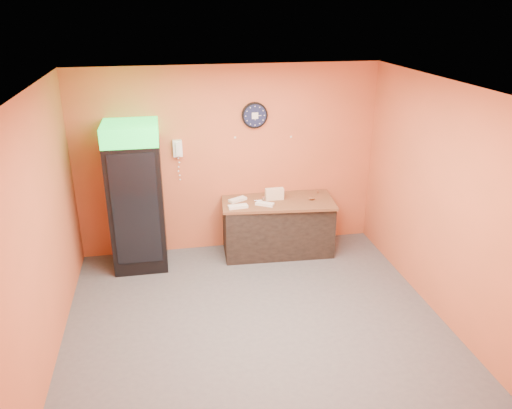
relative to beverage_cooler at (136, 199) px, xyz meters
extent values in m
plane|color=#47474C|center=(1.37, -1.60, -1.03)|extent=(4.50, 4.50, 0.00)
cube|color=#D3613B|center=(1.37, 0.40, 0.37)|extent=(4.50, 0.02, 2.80)
cube|color=#D3613B|center=(-0.88, -1.60, 0.37)|extent=(0.02, 4.00, 2.80)
cube|color=#D3613B|center=(3.62, -1.60, 0.37)|extent=(0.02, 4.00, 2.80)
cube|color=white|center=(1.37, -1.60, 1.77)|extent=(4.50, 4.00, 0.02)
cube|color=black|center=(0.00, 0.05, -0.11)|extent=(0.74, 0.74, 1.85)
cube|color=#1ADD3D|center=(0.00, 0.05, 0.95)|extent=(0.74, 0.74, 0.26)
cube|color=black|center=(0.00, -0.33, -0.03)|extent=(0.61, 0.03, 1.58)
cube|color=black|center=(2.05, 0.04, -0.63)|extent=(1.66, 0.81, 0.81)
cylinder|color=black|center=(1.76, 0.37, 1.04)|extent=(0.38, 0.05, 0.38)
cylinder|color=#0F1433|center=(1.76, 0.35, 1.04)|extent=(0.33, 0.01, 0.33)
cube|color=white|center=(1.76, 0.34, 1.04)|extent=(0.09, 0.00, 0.09)
cube|color=white|center=(0.62, 0.35, 0.61)|extent=(0.13, 0.08, 0.24)
cube|color=white|center=(0.62, 0.30, 0.61)|extent=(0.05, 0.04, 0.20)
cube|color=brown|center=(2.05, 0.04, -0.20)|extent=(1.74, 0.97, 0.04)
cube|color=beige|center=(2.00, 0.08, -0.15)|extent=(0.28, 0.10, 0.06)
cube|color=beige|center=(2.00, 0.08, -0.09)|extent=(0.28, 0.10, 0.06)
cube|color=beige|center=(2.00, 0.08, -0.03)|extent=(0.28, 0.10, 0.06)
cube|color=white|center=(1.42, -0.14, -0.16)|extent=(0.29, 0.14, 0.04)
cube|color=white|center=(1.81, -0.12, -0.16)|extent=(0.28, 0.22, 0.04)
cube|color=white|center=(1.45, 0.12, -0.16)|extent=(0.29, 0.23, 0.04)
cylinder|color=silver|center=(1.84, 0.06, -0.15)|extent=(0.06, 0.06, 0.06)
camera|label=1|loc=(0.42, -6.69, 2.57)|focal=35.00mm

